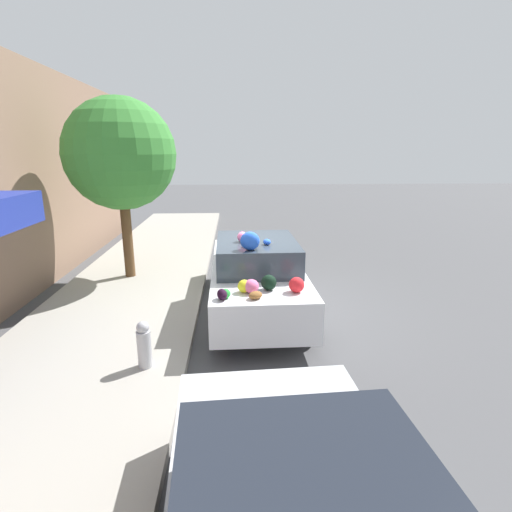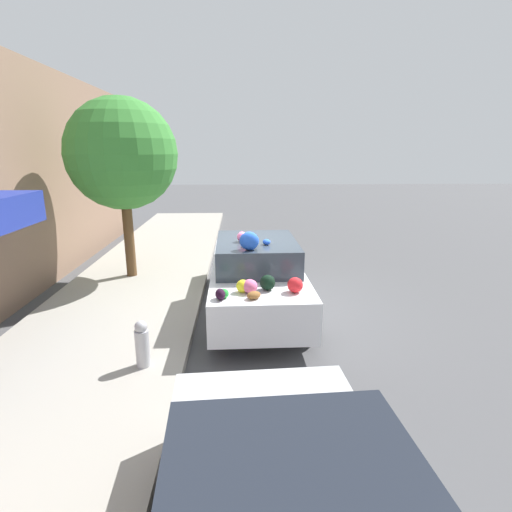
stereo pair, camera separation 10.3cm
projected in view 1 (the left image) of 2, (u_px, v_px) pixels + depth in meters
name	position (u px, v px, depth m)	size (l,w,h in m)	color
ground_plane	(254.00, 310.00, 8.15)	(60.00, 60.00, 0.00)	#4C4C4F
sidewalk_curb	(119.00, 310.00, 7.99)	(24.00, 3.20, 0.14)	#9E998E
street_tree	(120.00, 155.00, 9.15)	(2.55, 2.55, 4.21)	brown
fire_hydrant	(144.00, 345.00, 5.68)	(0.20, 0.20, 0.70)	#B2B2B7
art_car	(256.00, 274.00, 7.93)	(4.43, 1.80, 1.82)	silver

